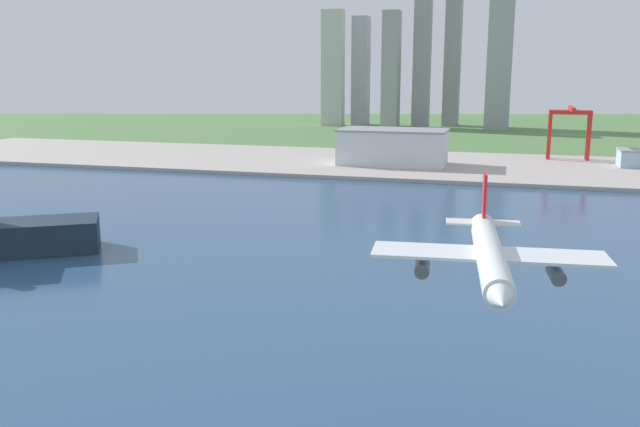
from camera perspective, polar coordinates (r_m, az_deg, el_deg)
The scene contains 7 objects.
ground_plane at distance 266.23m, azimuth 10.93°, elevation -1.85°, with size 2400.00×2400.00×0.00m, color #507842.
water_bay at distance 208.61m, azimuth 9.44°, elevation -5.64°, with size 840.00×360.00×0.15m, color #2D4C70.
industrial_pier at distance 452.58m, azimuth 13.10°, elevation 3.88°, with size 840.00×140.00×2.50m, color #ABA19A.
airplane_landing at distance 109.06m, azimuth 14.17°, elevation -3.45°, with size 37.89×46.10×14.27m.
port_crane_red at distance 495.82m, azimuth 20.42°, elevation 7.36°, with size 27.99×34.47×36.60m.
warehouse_main at distance 445.42m, azimuth 6.19°, elevation 5.65°, with size 69.92×37.84×23.07m.
distant_skyline at distance 782.56m, azimuth 8.26°, elevation 12.36°, with size 211.34×74.44×151.42m.
Camera 1 is at (20.79, 42.09, 62.66)m, focal length 37.77 mm.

